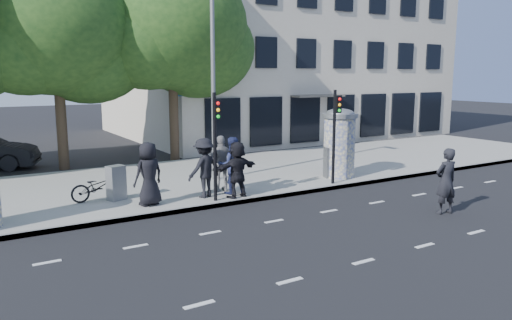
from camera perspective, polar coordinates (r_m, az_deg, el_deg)
ground at (r=13.10m, az=5.48°, el=-8.51°), size 120.00×120.00×0.00m
sidewalk at (r=19.39m, az=-7.94°, el=-2.28°), size 40.00×8.00×0.15m
curb at (r=15.94m, az=-2.22°, el=-4.85°), size 40.00×0.10×0.16m
lane_dash_near at (r=11.53m, az=12.19°, el=-11.29°), size 32.00×0.12×0.01m
lane_dash_far at (r=14.19m, az=2.07°, el=-7.01°), size 32.00×0.12×0.01m
ad_column_right at (r=19.54m, az=9.50°, el=2.13°), size 1.36×1.36×2.65m
traffic_pole_near at (r=15.47m, az=-4.65°, el=2.81°), size 0.22×0.31×3.40m
traffic_pole_far at (r=18.13m, az=9.04°, el=3.75°), size 0.22×0.31×3.40m
street_lamp at (r=18.53m, az=-4.87°, el=11.91°), size 0.25×0.93×8.00m
tree_near_left at (r=23.05m, az=-21.99°, el=14.00°), size 6.80×6.80×8.97m
tree_center at (r=24.07m, az=-9.65°, el=14.95°), size 7.00×7.00×9.30m
building at (r=35.75m, az=1.72°, el=12.85°), size 20.30×15.85×12.00m
ped_a at (r=15.44m, az=-12.17°, el=-1.55°), size 1.08×0.84×1.95m
ped_c at (r=16.60m, az=-2.80°, el=-0.62°), size 1.09×0.95×1.91m
ped_d at (r=16.16m, az=-5.92°, el=-0.91°), size 1.40×1.03×1.93m
ped_e at (r=16.95m, az=-3.93°, el=-0.40°), size 1.18×0.76×1.91m
ped_f at (r=16.09m, az=-2.16°, el=-1.09°), size 1.77×0.84×1.83m
man_road at (r=15.75m, az=20.89°, el=-2.27°), size 0.78×0.58×1.97m
bicycle at (r=16.52m, az=-17.58°, el=-2.91°), size 0.68×1.74×0.90m
cabinet_left at (r=16.42m, az=-15.69°, el=-2.53°), size 0.62×0.53×1.10m
cabinet_right at (r=19.45m, az=8.68°, el=-0.24°), size 0.67×0.57×1.19m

